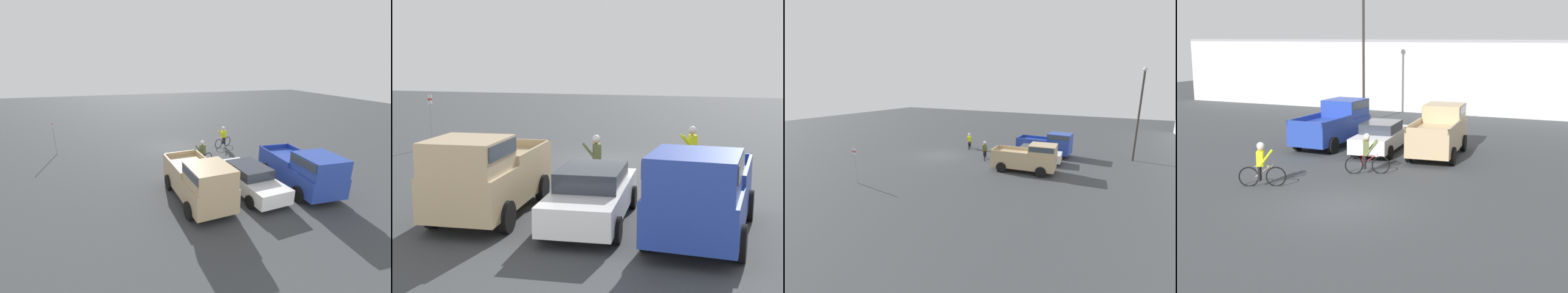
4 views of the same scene
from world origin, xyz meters
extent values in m
plane|color=#383A3D|center=(0.00, 0.00, 0.00)|extent=(80.00, 80.00, 0.00)
cube|color=silver|center=(0.00, 28.92, 2.51)|extent=(50.55, 13.84, 5.01)
cube|color=gray|center=(0.00, 28.92, 5.11)|extent=(50.55, 13.84, 0.20)
cube|color=#233D9E|center=(-4.92, 8.74, 0.85)|extent=(2.16, 5.07, 0.99)
cube|color=#233D9E|center=(-4.86, 10.23, 1.79)|extent=(1.89, 2.07, 0.87)
cube|color=#333D47|center=(-4.86, 10.23, 1.98)|extent=(1.94, 1.91, 0.38)
cube|color=#233D9E|center=(-5.90, 7.77, 1.47)|extent=(0.20, 3.00, 0.25)
cube|color=#233D9E|center=(-4.01, 7.70, 1.47)|extent=(0.20, 3.00, 0.25)
cube|color=#233D9E|center=(-5.01, 6.28, 1.47)|extent=(1.97, 0.16, 0.25)
cylinder|color=black|center=(-5.84, 10.32, 0.40)|extent=(0.25, 0.81, 0.80)
cylinder|color=black|center=(-3.87, 10.25, 0.40)|extent=(0.25, 0.81, 0.80)
cylinder|color=black|center=(-5.96, 7.22, 0.40)|extent=(0.25, 0.81, 0.80)
cylinder|color=black|center=(-3.99, 7.15, 0.40)|extent=(0.25, 0.81, 0.80)
cube|color=white|center=(-2.12, 8.53, 0.62)|extent=(2.18, 4.89, 0.69)
cube|color=#2D333D|center=(-2.12, 8.53, 1.20)|extent=(1.76, 2.28, 0.48)
cylinder|color=black|center=(-3.12, 9.96, 0.32)|extent=(0.24, 0.65, 0.63)
cylinder|color=black|center=(-1.40, 10.13, 0.32)|extent=(0.24, 0.65, 0.63)
cylinder|color=black|center=(-2.83, 6.94, 0.32)|extent=(0.24, 0.65, 0.63)
cylinder|color=black|center=(-1.11, 7.10, 0.32)|extent=(0.24, 0.65, 0.63)
cube|color=tan|center=(0.68, 8.57, 0.90)|extent=(2.36, 5.03, 1.08)
cube|color=tan|center=(0.55, 10.03, 1.85)|extent=(1.94, 2.10, 0.82)
cube|color=#333D47|center=(0.55, 10.03, 2.03)|extent=(1.98, 1.95, 0.36)
cube|color=tan|center=(-0.14, 7.52, 1.57)|extent=(0.35, 2.92, 0.25)
cube|color=tan|center=(1.69, 7.68, 1.57)|extent=(0.35, 2.92, 0.25)
cube|color=tan|center=(0.90, 6.18, 1.57)|extent=(1.92, 0.25, 0.25)
cylinder|color=black|center=(-0.41, 9.99, 0.40)|extent=(0.29, 0.81, 0.79)
cylinder|color=black|center=(1.50, 10.16, 0.40)|extent=(0.29, 0.81, 0.79)
cylinder|color=black|center=(-0.13, 6.98, 0.40)|extent=(0.29, 0.81, 0.79)
cylinder|color=black|center=(1.78, 7.15, 0.40)|extent=(0.29, 0.81, 0.79)
torus|color=black|center=(-0.49, 4.57, 0.35)|extent=(0.69, 0.36, 0.74)
torus|color=black|center=(-1.48, 4.11, 0.35)|extent=(0.69, 0.36, 0.74)
cylinder|color=maroon|center=(-0.98, 4.34, 0.53)|extent=(0.52, 0.27, 0.39)
cylinder|color=maroon|center=(-0.98, 4.34, 0.74)|extent=(0.55, 0.28, 0.04)
cylinder|color=maroon|center=(-1.16, 4.26, 0.53)|extent=(0.05, 0.05, 0.36)
cylinder|color=maroon|center=(-0.62, 4.51, 0.76)|extent=(0.21, 0.43, 0.02)
cylinder|color=black|center=(-1.12, 4.38, 0.48)|extent=(0.16, 0.16, 0.55)
cylinder|color=black|center=(-1.04, 4.21, 0.48)|extent=(0.16, 0.16, 0.55)
cube|color=#5B6638|center=(-1.03, 4.32, 1.06)|extent=(0.37, 0.43, 0.60)
cylinder|color=#5B6638|center=(-0.91, 4.56, 1.06)|extent=(0.52, 0.30, 0.65)
cylinder|color=#5B6638|center=(-0.77, 4.25, 1.06)|extent=(0.52, 0.30, 0.65)
sphere|color=tan|center=(-1.01, 4.33, 1.47)|extent=(0.23, 0.23, 0.23)
sphere|color=silver|center=(-1.01, 4.33, 1.53)|extent=(0.25, 0.25, 0.25)
torus|color=black|center=(-3.34, 1.30, 0.36)|extent=(0.71, 0.36, 0.76)
torus|color=black|center=(-4.25, 0.88, 0.36)|extent=(0.71, 0.36, 0.76)
cylinder|color=tan|center=(-3.80, 1.09, 0.54)|extent=(0.49, 0.25, 0.40)
cylinder|color=tan|center=(-3.80, 1.09, 0.75)|extent=(0.52, 0.26, 0.04)
cylinder|color=tan|center=(-3.96, 1.02, 0.54)|extent=(0.05, 0.05, 0.37)
cylinder|color=tan|center=(-3.45, 1.25, 0.78)|extent=(0.21, 0.43, 0.02)
cylinder|color=black|center=(-3.92, 1.13, 0.50)|extent=(0.16, 0.16, 0.56)
cylinder|color=black|center=(-3.85, 0.97, 0.50)|extent=(0.16, 0.16, 0.56)
cube|color=yellow|center=(-3.84, 1.07, 1.05)|extent=(0.37, 0.43, 0.55)
cylinder|color=yellow|center=(-3.73, 1.31, 1.06)|extent=(0.49, 0.29, 0.60)
cylinder|color=yellow|center=(-3.59, 1.00, 1.06)|extent=(0.49, 0.29, 0.60)
sphere|color=tan|center=(-3.82, 1.08, 1.46)|extent=(0.26, 0.26, 0.26)
sphere|color=silver|center=(-3.82, 1.08, 1.52)|extent=(0.28, 0.28, 0.28)
cylinder|color=#2D2823|center=(-6.56, 16.34, 3.87)|extent=(0.16, 0.16, 7.75)
camera|label=1|loc=(4.02, 19.51, 6.30)|focal=24.00mm
camera|label=2|loc=(-5.95, 21.47, 4.15)|focal=50.00mm
camera|label=3|loc=(19.64, 14.69, 6.69)|focal=24.00mm
camera|label=4|loc=(7.66, -15.17, 5.47)|focal=50.00mm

